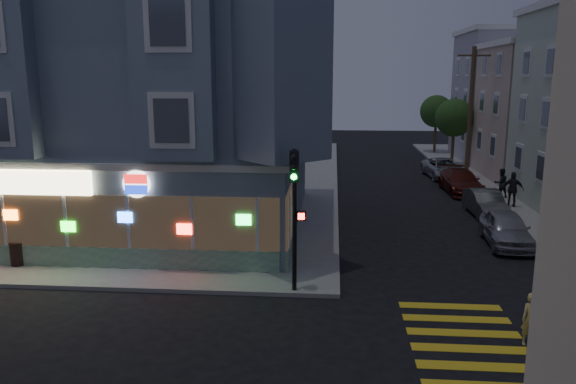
# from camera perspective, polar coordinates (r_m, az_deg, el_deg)

# --- Properties ---
(ground) EXTENTS (120.00, 120.00, 0.00)m
(ground) POSITION_cam_1_polar(r_m,az_deg,el_deg) (17.38, -4.82, -12.98)
(ground) COLOR black
(ground) RESTS_ON ground
(sidewalk_nw) EXTENTS (33.00, 42.00, 0.15)m
(sidewalk_nw) POSITION_cam_1_polar(r_m,az_deg,el_deg) (42.43, -17.86, 1.47)
(sidewalk_nw) COLOR gray
(sidewalk_nw) RESTS_ON ground
(corner_building) EXTENTS (14.60, 14.60, 11.40)m
(corner_building) POSITION_cam_1_polar(r_m,az_deg,el_deg) (27.97, -13.62, 8.50)
(corner_building) COLOR slate
(corner_building) RESTS_ON sidewalk_nw
(row_house_d) EXTENTS (12.00, 8.60, 10.50)m
(row_house_d) POSITION_cam_1_polar(r_m,az_deg,el_deg) (52.36, 23.67, 8.79)
(row_house_d) COLOR #9993A2
(row_house_d) RESTS_ON sidewalk_ne
(utility_pole) EXTENTS (2.20, 0.30, 9.00)m
(utility_pole) POSITION_cam_1_polar(r_m,az_deg,el_deg) (40.71, 18.03, 7.75)
(utility_pole) COLOR #4C3826
(utility_pole) RESTS_ON sidewalk_ne
(street_tree_near) EXTENTS (3.00, 3.00, 5.30)m
(street_tree_near) POSITION_cam_1_polar(r_m,az_deg,el_deg) (46.66, 16.54, 7.23)
(street_tree_near) COLOR #4C3826
(street_tree_near) RESTS_ON sidewalk_ne
(street_tree_far) EXTENTS (3.00, 3.00, 5.30)m
(street_tree_far) POSITION_cam_1_polar(r_m,az_deg,el_deg) (54.49, 14.84, 7.92)
(street_tree_far) COLOR #4C3826
(street_tree_far) RESTS_ON sidewalk_ne
(running_child) EXTENTS (0.55, 0.38, 1.48)m
(running_child) POSITION_cam_1_polar(r_m,az_deg,el_deg) (17.04, 23.50, -11.79)
(running_child) COLOR #D7C46E
(running_child) RESTS_ON ground
(pedestrian_a) EXTENTS (0.97, 0.83, 1.74)m
(pedestrian_a) POSITION_cam_1_polar(r_m,az_deg,el_deg) (35.40, 20.82, 0.86)
(pedestrian_a) COLOR black
(pedestrian_a) RESTS_ON sidewalk_ne
(pedestrian_b) EXTENTS (1.20, 0.69, 1.93)m
(pedestrian_b) POSITION_cam_1_polar(r_m,az_deg,el_deg) (33.16, 21.88, 0.25)
(pedestrian_b) COLOR #27232B
(pedestrian_b) RESTS_ON sidewalk_ne
(parked_car_a) EXTENTS (1.99, 4.40, 1.47)m
(parked_car_a) POSITION_cam_1_polar(r_m,az_deg,el_deg) (26.17, 21.27, -3.49)
(parked_car_a) COLOR #9C9EA3
(parked_car_a) RESTS_ON ground
(parked_car_b) EXTENTS (1.57, 4.18, 1.36)m
(parked_car_b) POSITION_cam_1_polar(r_m,az_deg,el_deg) (31.17, 19.43, -1.08)
(parked_car_b) COLOR #3C3F41
(parked_car_b) RESTS_ON ground
(parked_car_c) EXTENTS (2.27, 5.07, 1.44)m
(parked_car_c) POSITION_cam_1_polar(r_m,az_deg,el_deg) (36.78, 17.15, 1.02)
(parked_car_c) COLOR #561B13
(parked_car_c) RESTS_ON ground
(parked_car_d) EXTENTS (2.80, 5.23, 1.40)m
(parked_car_d) POSITION_cam_1_polar(r_m,az_deg,el_deg) (41.79, 15.59, 2.33)
(parked_car_d) COLOR #9FA5A9
(parked_car_d) RESTS_ON ground
(traffic_signal) EXTENTS (0.57, 0.54, 4.79)m
(traffic_signal) POSITION_cam_1_polar(r_m,az_deg,el_deg) (18.20, 0.70, -0.52)
(traffic_signal) COLOR black
(traffic_signal) RESTS_ON sidewalk_nw
(fire_hydrant) EXTENTS (0.44, 0.25, 0.76)m
(fire_hydrant) POSITION_cam_1_polar(r_m,az_deg,el_deg) (28.70, 21.98, -2.62)
(fire_hydrant) COLOR white
(fire_hydrant) RESTS_ON sidewalk_ne
(trash_can) EXTENTS (0.72, 0.72, 0.90)m
(trash_can) POSITION_cam_1_polar(r_m,az_deg,el_deg) (23.87, -25.75, -5.64)
(trash_can) COLOR black
(trash_can) RESTS_ON sidewalk_nw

